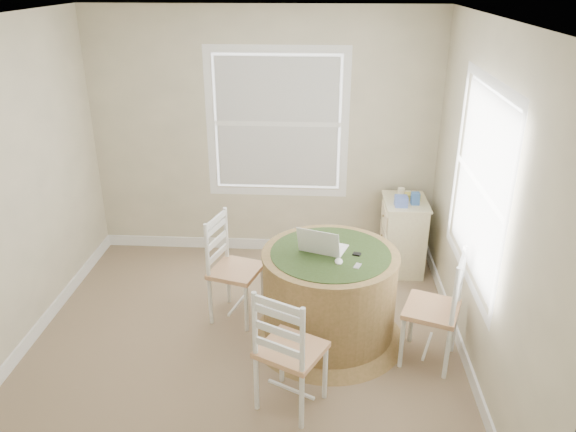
{
  "coord_description": "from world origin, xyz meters",
  "views": [
    {
      "loc": [
        0.61,
        -3.83,
        2.9
      ],
      "look_at": [
        0.34,
        0.45,
        1.01
      ],
      "focal_mm": 35.0,
      "sensor_mm": 36.0,
      "label": 1
    }
  ],
  "objects_px": {
    "laptop": "(323,247)",
    "round_table": "(329,292)",
    "corner_chest": "(403,235)",
    "chair_right": "(432,309)",
    "chair_left": "(236,270)",
    "chair_near": "(291,349)"
  },
  "relations": [
    {
      "from": "laptop",
      "to": "round_table",
      "type": "bearing_deg",
      "value": 164.42
    },
    {
      "from": "laptop",
      "to": "corner_chest",
      "type": "bearing_deg",
      "value": -104.96
    },
    {
      "from": "round_table",
      "to": "chair_right",
      "type": "distance_m",
      "value": 0.84
    },
    {
      "from": "laptop",
      "to": "corner_chest",
      "type": "distance_m",
      "value": 1.53
    },
    {
      "from": "chair_left",
      "to": "chair_right",
      "type": "bearing_deg",
      "value": -91.24
    },
    {
      "from": "chair_right",
      "to": "laptop",
      "type": "bearing_deg",
      "value": -89.7
    },
    {
      "from": "corner_chest",
      "to": "chair_near",
      "type": "bearing_deg",
      "value": -117.25
    },
    {
      "from": "chair_right",
      "to": "round_table",
      "type": "bearing_deg",
      "value": -88.26
    },
    {
      "from": "corner_chest",
      "to": "chair_left",
      "type": "bearing_deg",
      "value": -148.73
    },
    {
      "from": "chair_near",
      "to": "laptop",
      "type": "height_order",
      "value": "laptop"
    },
    {
      "from": "chair_left",
      "to": "round_table",
      "type": "bearing_deg",
      "value": -90.84
    },
    {
      "from": "chair_near",
      "to": "chair_right",
      "type": "xyz_separation_m",
      "value": [
        1.06,
        0.58,
        0.0
      ]
    },
    {
      "from": "chair_right",
      "to": "corner_chest",
      "type": "xyz_separation_m",
      "value": [
        -0.03,
        1.51,
        -0.09
      ]
    },
    {
      "from": "chair_left",
      "to": "chair_near",
      "type": "xyz_separation_m",
      "value": [
        0.55,
        -1.09,
        0.0
      ]
    },
    {
      "from": "laptop",
      "to": "chair_left",
      "type": "bearing_deg",
      "value": 4.03
    },
    {
      "from": "chair_right",
      "to": "laptop",
      "type": "height_order",
      "value": "laptop"
    },
    {
      "from": "chair_left",
      "to": "corner_chest",
      "type": "distance_m",
      "value": 1.87
    },
    {
      "from": "round_table",
      "to": "laptop",
      "type": "bearing_deg",
      "value": 164.58
    },
    {
      "from": "chair_right",
      "to": "corner_chest",
      "type": "relative_size",
      "value": 1.24
    },
    {
      "from": "round_table",
      "to": "chair_left",
      "type": "distance_m",
      "value": 0.86
    },
    {
      "from": "chair_right",
      "to": "laptop",
      "type": "xyz_separation_m",
      "value": [
        -0.86,
        0.3,
        0.36
      ]
    },
    {
      "from": "chair_near",
      "to": "corner_chest",
      "type": "distance_m",
      "value": 2.33
    }
  ]
}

